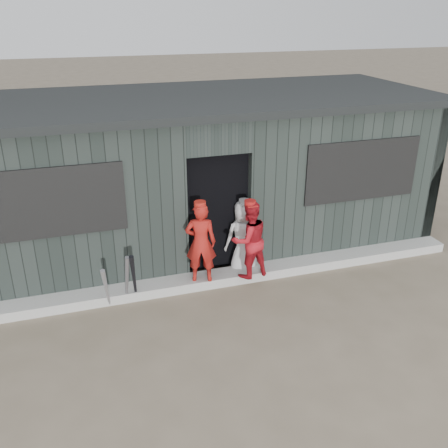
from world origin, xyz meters
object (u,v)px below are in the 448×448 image
object	(u,v)px
bat_mid	(127,280)
player_red_right	(249,240)
dugout	(195,172)
bat_right	(134,278)
bat_left	(106,288)
player_red_left	(201,243)
player_grey_back	(244,237)

from	to	relation	value
bat_mid	player_red_right	bearing A→B (deg)	1.17
dugout	bat_right	bearing A→B (deg)	-126.63
bat_left	dugout	size ratio (longest dim) A/B	0.09
bat_left	player_red_right	xyz separation A→B (m)	(2.16, 0.09, 0.40)
bat_left	bat_right	size ratio (longest dim) A/B	0.84
player_red_left	player_grey_back	size ratio (longest dim) A/B	1.01
bat_mid	player_red_right	size ratio (longest dim) A/B	0.69
player_red_left	player_red_right	size ratio (longest dim) A/B	1.03
bat_left	player_red_left	world-z (taller)	player_red_left
player_grey_back	dugout	xyz separation A→B (m)	(-0.40, 1.48, 0.67)
player_red_right	dugout	xyz separation A→B (m)	(-0.35, 1.86, 0.53)
player_red_right	player_grey_back	bearing A→B (deg)	-107.02
bat_left	bat_mid	xyz separation A→B (m)	(0.30, 0.05, 0.06)
bat_left	player_grey_back	bearing A→B (deg)	12.00
bat_mid	bat_left	bearing A→B (deg)	-170.30
bat_left	bat_mid	size ratio (longest dim) A/B	0.86
player_red_right	player_red_left	bearing A→B (deg)	-16.62
player_red_right	dugout	distance (m)	1.97
player_red_right	player_grey_back	distance (m)	0.41
player_red_left	player_grey_back	distance (m)	0.85
dugout	bat_left	bearing A→B (deg)	-132.89
bat_left	dugout	xyz separation A→B (m)	(1.81, 1.95, 0.93)
player_grey_back	dugout	distance (m)	1.67
bat_mid	player_red_left	bearing A→B (deg)	6.26
bat_left	player_red_right	bearing A→B (deg)	2.36
player_red_left	player_red_right	xyz separation A→B (m)	(0.73, -0.09, -0.02)
bat_right	player_grey_back	xyz separation A→B (m)	(1.81, 0.42, 0.20)
bat_right	player_red_right	bearing A→B (deg)	1.23
dugout	player_grey_back	bearing A→B (deg)	-74.97
bat_left	bat_mid	distance (m)	0.31
bat_left	player_red_right	size ratio (longest dim) A/B	0.60
bat_mid	bat_right	size ratio (longest dim) A/B	0.98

